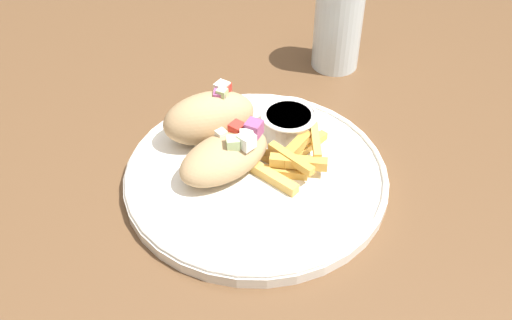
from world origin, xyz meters
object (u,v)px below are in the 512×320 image
Objects in this scene: plate at (256,175)px; water_glass at (337,31)px; pita_sandwich_far at (209,117)px; sauce_ramekin at (288,122)px; pita_sandwich_near at (225,156)px; fries_pile at (292,159)px.

water_glass reaches higher than plate.
sauce_ramekin is at bearing -16.72° from pita_sandwich_far.
pita_sandwich_near is at bearing -114.28° from water_glass.
pita_sandwich_far reaches higher than fries_pile.
fries_pile is at bearing -81.19° from sauce_ramekin.
pita_sandwich_near is 0.07m from pita_sandwich_far.
pita_sandwich_near is at bearing -92.46° from pita_sandwich_far.
fries_pile is 1.58× the size of sauce_ramekin.
sauce_ramekin is at bearing -106.08° from water_glass.
sauce_ramekin is (0.10, 0.02, -0.01)m from pita_sandwich_far.
fries_pile is at bearing -99.94° from water_glass.
pita_sandwich_near is 0.10m from sauce_ramekin.
sauce_ramekin is (0.03, 0.08, 0.02)m from plate.
sauce_ramekin is 0.20m from water_glass.
pita_sandwich_near is 0.29m from water_glass.
water_glass is (0.04, 0.25, 0.03)m from fries_pile.
plate is 2.35× the size of pita_sandwich_near.
plate is 0.09m from pita_sandwich_far.
pita_sandwich_far is 1.07× the size of water_glass.
plate is 2.71× the size of fries_pile.
plate is at bearing -111.51° from sauce_ramekin.
fries_pile is 0.07m from sauce_ramekin.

